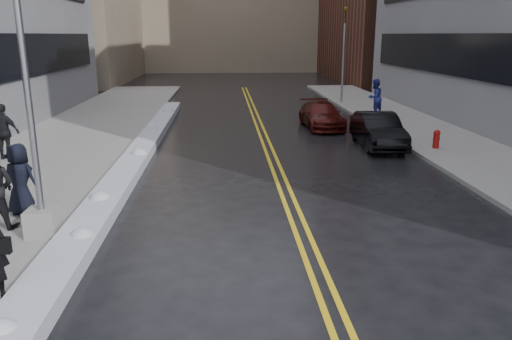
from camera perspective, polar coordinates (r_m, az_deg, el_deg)
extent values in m
plane|color=black|center=(9.71, -7.81, -12.20)|extent=(160.00, 160.00, 0.00)
cube|color=gray|center=(20.18, -22.34, 1.55)|extent=(5.50, 50.00, 0.15)
cube|color=gray|center=(21.24, 22.29, 2.19)|extent=(4.00, 50.00, 0.15)
cube|color=gold|center=(19.19, 1.24, 1.83)|extent=(0.12, 50.00, 0.01)
cube|color=gold|center=(19.22, 2.13, 1.85)|extent=(0.12, 50.00, 0.01)
cube|color=silver|center=(17.44, -14.10, 0.55)|extent=(0.90, 30.00, 0.34)
cube|color=gray|center=(12.03, -23.17, -5.48)|extent=(0.65, 0.65, 0.60)
cylinder|color=gray|center=(11.35, -25.20, 12.82)|extent=(0.14, 0.14, 7.00)
cylinder|color=maroon|center=(20.74, 19.90, 3.20)|extent=(0.24, 0.24, 0.60)
sphere|color=maroon|center=(20.69, 19.98, 4.01)|extent=(0.26, 0.26, 0.26)
cylinder|color=maroon|center=(20.73, 19.92, 3.33)|extent=(0.25, 0.10, 0.10)
cylinder|color=gray|center=(33.56, 9.92, 11.94)|extent=(0.14, 0.14, 5.00)
imported|color=#594C0C|center=(33.53, 10.16, 17.06)|extent=(0.16, 0.20, 1.00)
imported|color=black|center=(13.45, -25.37, -0.97)|extent=(0.98, 0.76, 1.78)
imported|color=black|center=(19.72, -26.83, 3.92)|extent=(1.24, 0.76, 1.98)
imported|color=navy|center=(28.13, 13.42, 8.07)|extent=(1.22, 1.18, 1.98)
imported|color=black|center=(20.89, 13.77, 4.43)|extent=(1.61, 4.25, 1.38)
imported|color=#3D0C09|center=(24.87, 7.49, 6.24)|extent=(1.84, 4.30, 1.23)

